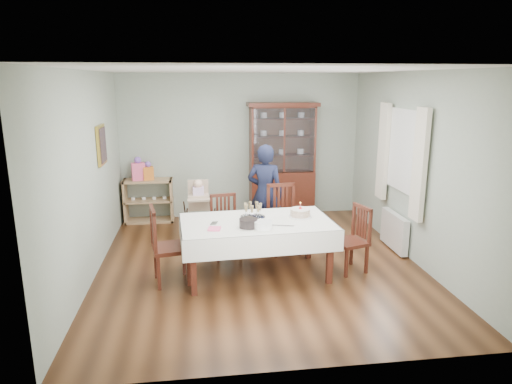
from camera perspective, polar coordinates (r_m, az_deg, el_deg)
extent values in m
plane|color=#593319|center=(6.65, 0.37, -8.94)|extent=(5.00, 5.00, 0.00)
plane|color=#9EAA99|center=(8.70, -1.88, 5.74)|extent=(4.50, 0.00, 4.50)
plane|color=#9EAA99|center=(6.35, -20.16, 1.86)|extent=(0.00, 5.00, 5.00)
plane|color=#9EAA99|center=(6.92, 19.19, 2.88)|extent=(0.00, 5.00, 5.00)
plane|color=white|center=(6.13, 0.41, 15.01)|extent=(5.00, 5.00, 0.00)
cube|color=#481912|center=(6.05, 0.07, -4.02)|extent=(1.96, 1.17, 0.06)
cube|color=silver|center=(6.04, 0.07, -3.71)|extent=(2.07, 1.27, 0.01)
cube|color=#481912|center=(8.75, 3.22, -0.24)|extent=(1.20, 0.45, 0.90)
cube|color=white|center=(8.37, 3.55, 6.44)|extent=(1.12, 0.01, 1.16)
cube|color=#481912|center=(8.49, 3.37, 10.89)|extent=(1.30, 0.48, 0.07)
cube|color=tan|center=(8.78, -13.12, -3.44)|extent=(0.90, 0.38, 0.04)
cube|color=tan|center=(8.68, -13.26, -1.05)|extent=(0.90, 0.38, 0.03)
cube|color=tan|center=(8.59, -13.40, 1.40)|extent=(0.90, 0.38, 0.04)
cube|color=tan|center=(8.73, -16.00, -1.13)|extent=(0.04, 0.38, 0.80)
cube|color=tan|center=(8.65, -10.49, -0.96)|extent=(0.04, 0.38, 0.80)
cube|color=gold|center=(7.07, -18.76, 5.59)|extent=(0.04, 0.48, 0.58)
cube|color=white|center=(7.14, 18.04, 4.91)|extent=(0.04, 1.02, 1.22)
cube|color=silver|center=(6.59, 19.78, 3.18)|extent=(0.07, 0.30, 1.55)
cube|color=silver|center=(7.69, 15.62, 4.92)|extent=(0.07, 0.30, 1.55)
cube|color=white|center=(7.40, 16.90, -4.68)|extent=(0.10, 0.80, 0.55)
cube|color=#481912|center=(6.78, -3.75, -4.69)|extent=(0.48, 0.48, 0.05)
cube|color=#481912|center=(6.88, -4.14, -2.20)|extent=(0.40, 0.10, 0.49)
cube|color=#481912|center=(6.94, 3.58, -3.83)|extent=(0.51, 0.51, 0.05)
cube|color=#481912|center=(7.05, 3.10, -1.12)|extent=(0.44, 0.09, 0.55)
cube|color=#481912|center=(6.02, -10.59, -6.90)|extent=(0.53, 0.53, 0.05)
cube|color=#481912|center=(5.91, -12.72, -4.52)|extent=(0.12, 0.44, 0.54)
cube|color=#481912|center=(6.40, 11.64, -6.16)|extent=(0.52, 0.52, 0.05)
cube|color=#481912|center=(6.43, 13.08, -3.78)|extent=(0.16, 0.38, 0.48)
imported|color=black|center=(7.32, 1.15, -0.20)|extent=(0.68, 0.57, 1.60)
cube|color=tan|center=(7.47, -7.18, -1.20)|extent=(0.34, 0.30, 0.24)
cube|color=tan|center=(7.42, -7.22, 0.27)|extent=(0.34, 0.06, 0.28)
cube|color=tan|center=(7.45, -7.20, -0.62)|extent=(0.36, 0.16, 0.03)
cube|color=silver|center=(7.43, -7.21, -0.03)|extent=(0.18, 0.14, 0.18)
sphere|color=beige|center=(7.40, -7.25, 1.01)|extent=(0.15, 0.15, 0.15)
cylinder|color=silver|center=(6.17, -0.41, -3.22)|extent=(0.33, 0.33, 0.01)
torus|color=silver|center=(6.17, -0.41, -3.14)|extent=(0.34, 0.34, 0.01)
cylinder|color=white|center=(6.24, 5.53, -3.05)|extent=(0.31, 0.31, 0.02)
cylinder|color=brown|center=(6.23, 5.55, -2.56)|extent=(0.27, 0.27, 0.10)
cylinder|color=silver|center=(6.21, 5.56, -2.12)|extent=(0.27, 0.27, 0.01)
cylinder|color=#F24C4C|center=(6.20, 5.57, -1.71)|extent=(0.01, 0.01, 0.07)
sphere|color=yellow|center=(6.19, 5.58, -1.33)|extent=(0.02, 0.02, 0.02)
cylinder|color=black|center=(5.77, -0.96, -3.91)|extent=(0.27, 0.27, 0.11)
cylinder|color=white|center=(5.73, 0.90, -4.13)|extent=(0.28, 0.28, 0.10)
cube|color=#FD5D8D|center=(5.73, -5.23, -4.59)|extent=(0.18, 0.18, 0.02)
cube|color=silver|center=(5.84, 3.34, -4.22)|extent=(0.30, 0.10, 0.01)
cube|color=#FD5D8D|center=(8.55, -14.49, 2.50)|extent=(0.26, 0.19, 0.31)
sphere|color=#E533B2|center=(8.52, -14.57, 3.88)|extent=(0.13, 0.13, 0.13)
cube|color=orange|center=(8.54, -13.30, 2.29)|extent=(0.20, 0.16, 0.24)
sphere|color=#E533B2|center=(8.51, -13.36, 3.39)|extent=(0.11, 0.11, 0.11)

